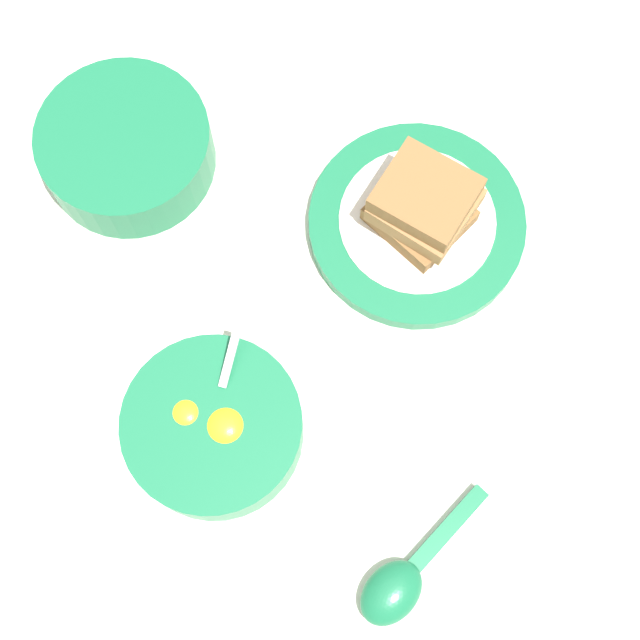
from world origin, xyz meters
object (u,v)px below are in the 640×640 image
Objects in this scene: egg_bowl at (214,428)px; toast_sandwich at (423,205)px; congee_bowl at (126,147)px; soup_spoon at (402,581)px; toast_plate at (417,224)px.

egg_bowl is 1.40× the size of toast_sandwich.
congee_bowl is (-0.26, -0.11, 0.00)m from egg_bowl.
congee_bowl is (-0.05, -0.28, -0.02)m from toast_sandwich.
toast_sandwich is at bearing 140.90° from egg_bowl.
congee_bowl is at bearing -157.33° from egg_bowl.
congee_bowl is (-0.38, -0.28, 0.02)m from soup_spoon.
soup_spoon is at bearing -0.40° from toast_plate.
egg_bowl reaches higher than toast_plate.
congee_bowl reaches higher than toast_plate.
soup_spoon is at bearing -0.78° from toast_sandwich.
toast_sandwich reaches higher than soup_spoon.
toast_sandwich is (-0.00, 0.00, 0.04)m from toast_plate.
toast_sandwich reaches higher than toast_plate.
soup_spoon is (0.33, -0.00, -0.04)m from toast_sandwich.
soup_spoon is at bearing 55.26° from egg_bowl.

